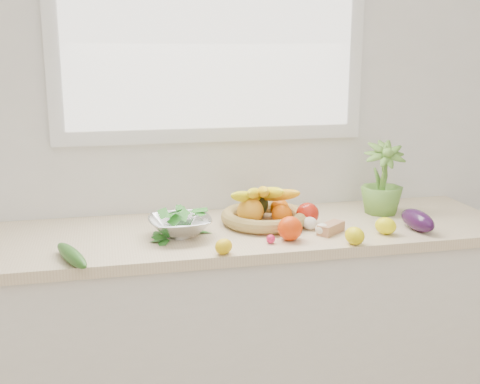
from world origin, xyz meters
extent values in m
cube|color=white|center=(0.00, 2.25, 1.35)|extent=(4.50, 0.02, 2.70)
cube|color=silver|center=(0.00, 1.95, 0.43)|extent=(2.20, 0.58, 0.86)
cube|color=beige|center=(0.00, 1.95, 0.88)|extent=(2.24, 0.62, 0.04)
cube|color=white|center=(0.00, 2.23, 1.75)|extent=(1.30, 0.03, 1.10)
cube|color=white|center=(0.00, 2.21, 1.75)|extent=(1.18, 0.01, 0.98)
sphere|color=red|center=(0.20, 1.77, 0.94)|extent=(0.11, 0.11, 0.09)
ellipsoid|color=yellow|center=(0.41, 1.67, 0.93)|extent=(0.08, 0.09, 0.06)
ellipsoid|color=yellow|center=(-0.07, 1.67, 0.93)|extent=(0.09, 0.09, 0.05)
ellipsoid|color=yellow|center=(0.57, 1.76, 0.93)|extent=(0.10, 0.10, 0.06)
sphere|color=#B41D0E|center=(0.33, 1.94, 0.94)|extent=(0.12, 0.12, 0.09)
cube|color=tan|center=(0.38, 1.81, 0.92)|extent=(0.13, 0.12, 0.04)
ellipsoid|color=white|center=(0.32, 1.95, 0.92)|extent=(0.06, 0.06, 0.05)
ellipsoid|color=white|center=(0.31, 1.88, 0.92)|extent=(0.07, 0.07, 0.05)
ellipsoid|color=white|center=(0.34, 1.80, 0.92)|extent=(0.05, 0.05, 0.04)
ellipsoid|color=#2B0E33|center=(0.71, 1.78, 0.94)|extent=(0.09, 0.20, 0.08)
ellipsoid|color=#295318|center=(-0.57, 1.70, 0.92)|extent=(0.14, 0.26, 0.05)
sphere|color=#DE1B4B|center=(0.12, 1.75, 0.92)|extent=(0.04, 0.04, 0.03)
imported|color=#5E9435|center=(0.69, 2.03, 1.05)|extent=(0.20, 0.20, 0.32)
cylinder|color=tan|center=(0.16, 1.99, 0.91)|extent=(0.33, 0.33, 0.01)
torus|color=tan|center=(0.16, 1.99, 0.93)|extent=(0.39, 0.39, 0.05)
sphere|color=orange|center=(0.10, 1.96, 0.96)|extent=(0.12, 0.12, 0.10)
sphere|color=orange|center=(0.22, 1.93, 0.95)|extent=(0.09, 0.09, 0.08)
sphere|color=orange|center=(0.24, 2.03, 0.95)|extent=(0.09, 0.09, 0.08)
ellipsoid|color=black|center=(0.15, 2.06, 0.97)|extent=(0.10, 0.10, 0.11)
ellipsoid|color=yellow|center=(0.09, 1.98, 1.02)|extent=(0.19, 0.19, 0.10)
ellipsoid|color=yellow|center=(0.12, 1.98, 1.03)|extent=(0.14, 0.23, 0.10)
ellipsoid|color=yellow|center=(0.15, 1.98, 1.03)|extent=(0.07, 0.24, 0.10)
ellipsoid|color=yellow|center=(0.18, 1.98, 1.03)|extent=(0.08, 0.24, 0.10)
ellipsoid|color=#F1A713|center=(0.22, 1.98, 1.02)|extent=(0.15, 0.22, 0.10)
cylinder|color=silver|center=(-0.19, 1.89, 0.91)|extent=(0.10, 0.10, 0.02)
imported|color=silver|center=(-0.19, 1.89, 0.95)|extent=(0.24, 0.24, 0.06)
ellipsoid|color=#1A6B1D|center=(-0.19, 1.89, 0.99)|extent=(0.18, 0.18, 0.07)
camera|label=1|loc=(-0.44, -0.23, 1.58)|focal=45.00mm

